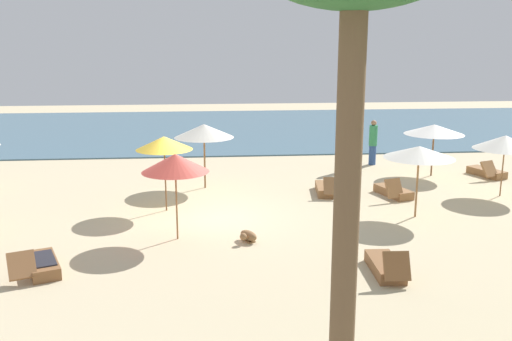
% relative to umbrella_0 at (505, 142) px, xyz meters
% --- Properties ---
extents(ground_plane, '(60.00, 60.00, 0.00)m').
position_rel_umbrella_0_xyz_m(ground_plane, '(-10.07, -1.72, -1.84)').
color(ground_plane, beige).
extents(ocean_water, '(48.00, 16.00, 0.06)m').
position_rel_umbrella_0_xyz_m(ocean_water, '(-10.07, 15.28, -1.81)').
color(ocean_water, '#476B7F').
rests_on(ocean_water, ground_plane).
extents(umbrella_0, '(2.06, 2.06, 2.07)m').
position_rel_umbrella_0_xyz_m(umbrella_0, '(0.00, 0.00, 0.00)').
color(umbrella_0, brown).
rests_on(umbrella_0, ground_plane).
extents(umbrella_2, '(2.09, 2.09, 2.29)m').
position_rel_umbrella_0_xyz_m(umbrella_2, '(-9.96, 1.96, 0.21)').
color(umbrella_2, brown).
rests_on(umbrella_2, ground_plane).
extents(umbrella_4, '(2.06, 2.06, 2.15)m').
position_rel_umbrella_0_xyz_m(umbrella_4, '(-3.70, -2.00, 0.13)').
color(umbrella_4, olive).
rests_on(umbrella_4, ground_plane).
extents(umbrella_5, '(2.26, 2.26, 2.00)m').
position_rel_umbrella_0_xyz_m(umbrella_5, '(-1.21, 3.02, -0.03)').
color(umbrella_5, brown).
rests_on(umbrella_5, ground_plane).
extents(umbrella_6, '(1.72, 1.72, 2.33)m').
position_rel_umbrella_0_xyz_m(umbrella_6, '(-11.16, -0.70, 0.28)').
color(umbrella_6, brown).
rests_on(umbrella_6, ground_plane).
extents(umbrella_7, '(1.76, 1.76, 2.31)m').
position_rel_umbrella_0_xyz_m(umbrella_7, '(-10.69, -3.32, 0.23)').
color(umbrella_7, olive).
rests_on(umbrella_7, ground_plane).
extents(lounger_0, '(0.77, 1.74, 0.69)m').
position_rel_umbrella_0_xyz_m(lounger_0, '(-5.82, 0.79, -1.67)').
color(lounger_0, olive).
rests_on(lounger_0, ground_plane).
extents(lounger_1, '(1.06, 1.73, 0.75)m').
position_rel_umbrella_0_xyz_m(lounger_1, '(-3.62, 0.27, -1.67)').
color(lounger_1, olive).
rests_on(lounger_1, ground_plane).
extents(lounger_3, '(1.15, 1.76, 0.72)m').
position_rel_umbrella_0_xyz_m(lounger_3, '(0.88, 2.71, -1.67)').
color(lounger_3, olive).
rests_on(lounger_3, ground_plane).
extents(lounger_5, '(0.65, 1.65, 0.74)m').
position_rel_umbrella_0_xyz_m(lounger_5, '(-5.87, -6.05, -1.67)').
color(lounger_5, brown).
rests_on(lounger_5, ground_plane).
extents(lounger_6, '(1.17, 1.80, 0.67)m').
position_rel_umbrella_0_xyz_m(lounger_6, '(-13.70, -5.27, -1.67)').
color(lounger_6, brown).
rests_on(lounger_6, ground_plane).
extents(person_0, '(0.48, 0.48, 1.93)m').
position_rel_umbrella_0_xyz_m(person_0, '(-3.99, 4.27, -0.86)').
color(person_0, '#26262D').
rests_on(person_0, ground_plane).
extents(person_1, '(0.48, 0.48, 1.89)m').
position_rel_umbrella_0_xyz_m(person_1, '(-2.93, 5.17, -0.88)').
color(person_1, '#2D4C8C').
rests_on(person_1, ground_plane).
extents(dog, '(0.56, 0.64, 0.31)m').
position_rel_umbrella_0_xyz_m(dog, '(-8.84, -3.71, -1.68)').
color(dog, olive).
rests_on(dog, ground_plane).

